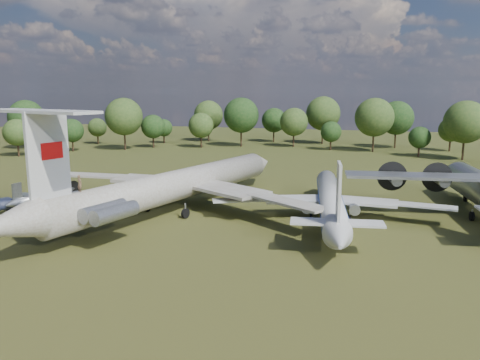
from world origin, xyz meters
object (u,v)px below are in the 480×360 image
(il62_airliner, at_px, (176,191))
(small_prop_west, at_px, (15,205))
(person_on_il62, at_px, (80,183))
(small_prop_northwest, at_px, (44,199))
(tu104_jet, at_px, (330,205))

(il62_airliner, height_order, small_prop_west, il62_airliner)
(small_prop_west, height_order, person_on_il62, person_on_il62)
(small_prop_west, xyz_separation_m, small_prop_northwest, (1.31, 4.43, 0.05))
(small_prop_northwest, distance_m, person_on_il62, 21.09)
(person_on_il62, bearing_deg, tu104_jet, -122.70)
(small_prop_northwest, bearing_deg, person_on_il62, -33.77)
(person_on_il62, bearing_deg, small_prop_northwest, -16.26)
(il62_airliner, bearing_deg, person_on_il62, -90.00)
(tu104_jet, relative_size, person_on_il62, 22.36)
(small_prop_northwest, bearing_deg, small_prop_west, -100.43)
(tu104_jet, height_order, small_prop_northwest, tu104_jet)
(il62_airliner, relative_size, person_on_il62, 32.01)
(il62_airliner, relative_size, small_prop_west, 4.24)
(small_prop_northwest, bearing_deg, tu104_jet, 11.61)
(small_prop_west, distance_m, small_prop_northwest, 4.62)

